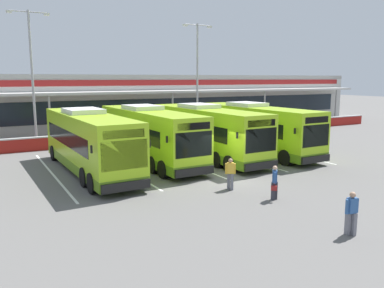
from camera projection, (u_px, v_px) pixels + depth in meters
The scene contains 17 objects.
ground_plane at pixel (226, 179), 22.15m from camera, with size 200.00×200.00×0.00m, color #605E5B.
terminal_building at pixel (95, 101), 44.82m from camera, with size 70.00×13.00×6.00m.
red_barrier_wall at pixel (134, 136), 34.54m from camera, with size 60.00×0.40×1.10m.
coach_bus_leftmost at pixel (89, 143), 23.55m from camera, with size 3.09×12.20×3.78m.
coach_bus_left_centre at pixel (149, 136), 26.48m from camera, with size 3.09×12.20×3.78m.
coach_bus_centre at pixel (206, 133), 27.95m from camera, with size 3.09×12.20×3.78m.
coach_bus_right_centre at pixel (254, 129), 29.77m from camera, with size 3.09×12.20×3.78m.
bay_stripe_far_west at pixel (52, 174), 23.28m from camera, with size 0.14×13.00×0.01m, color silver.
bay_stripe_west at pixel (120, 166), 25.30m from camera, with size 0.14×13.00×0.01m, color silver.
bay_stripe_mid_west at pixel (178, 160), 27.31m from camera, with size 0.14×13.00×0.01m, color silver.
bay_stripe_centre at pixel (228, 154), 29.33m from camera, with size 0.14×13.00×0.01m, color silver.
bay_stripe_mid_east at pixel (271, 149), 31.35m from camera, with size 0.14×13.00×0.01m, color silver.
pedestrian_with_handbag at pixel (275, 182), 18.20m from camera, with size 0.56×0.58×1.62m.
pedestrian_in_dark_coat at pixel (230, 173), 19.87m from camera, with size 0.51×0.41×1.62m.
pedestrian_child at pixel (352, 212), 14.05m from camera, with size 0.54×0.33×1.62m.
lamp_post_west at pixel (32, 70), 31.89m from camera, with size 3.24×0.28×11.00m.
lamp_post_centre at pixel (197, 72), 39.65m from camera, with size 3.24×0.28×11.00m.
Camera 1 is at (-12.17, -17.85, 5.61)m, focal length 36.63 mm.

